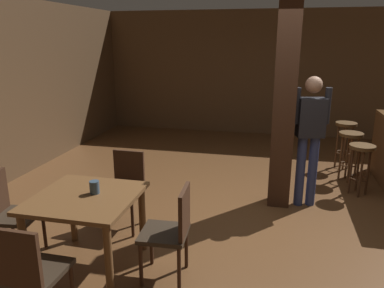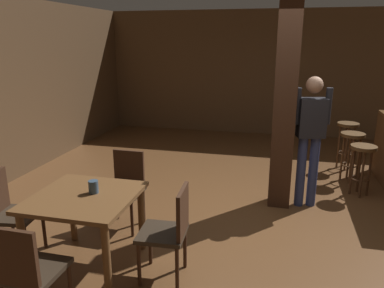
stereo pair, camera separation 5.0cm
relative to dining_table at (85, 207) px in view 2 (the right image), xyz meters
The scene contains 13 objects.
ground_plane 2.23m from the dining_table, 39.97° to the left, with size 10.80×10.80×0.00m, color brown.
wall_back 6.15m from the dining_table, 74.40° to the left, with size 8.00×0.10×2.80m, color brown.
pillar 2.73m from the dining_table, 46.76° to the left, with size 0.28×0.28×2.80m, color #382114.
dining_table is the anchor object (origin of this frame).
chair_south 0.86m from the dining_table, 90.54° to the right, with size 0.42×0.42×0.89m.
chair_north 0.88m from the dining_table, 87.82° to the left, with size 0.43×0.43×0.89m.
chair_west 0.86m from the dining_table, behind, with size 0.47×0.47×0.89m.
chair_east 0.85m from the dining_table, ahead, with size 0.44×0.44×0.89m.
napkin_cup 0.21m from the dining_table, 47.41° to the left, with size 0.09×0.09×0.12m, color #33475B.
standing_person 2.92m from the dining_table, 42.33° to the left, with size 0.47×0.27×1.72m.
bar_stool_near 3.82m from the dining_table, 40.51° to the left, with size 0.35×0.35×0.74m.
bar_stool_mid 4.17m from the dining_table, 46.92° to the left, with size 0.36×0.36×0.77m.
bar_stool_far 4.65m from the dining_table, 51.95° to the left, with size 0.35×0.35×0.80m.
Camera 2 is at (0.12, -4.30, 2.17)m, focal length 35.00 mm.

